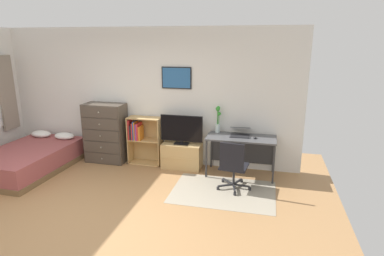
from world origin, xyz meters
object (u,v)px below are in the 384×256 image
(laptop, at_px, (240,132))
(computer_mouse, at_px, (255,138))
(office_chair, at_px, (233,165))
(television, at_px, (181,130))
(tv_stand, at_px, (182,156))
(bed, at_px, (29,159))
(bookshelf, at_px, (142,137))
(dresser, at_px, (106,133))
(desk, at_px, (241,143))
(bamboo_vase, at_px, (218,119))

(laptop, relative_size, computer_mouse, 3.93)
(office_chair, bearing_deg, television, 151.78)
(tv_stand, height_order, television, television)
(bed, relative_size, bookshelf, 2.11)
(dresser, xyz_separation_m, computer_mouse, (3.01, -0.11, 0.15))
(bookshelf, distance_m, tv_stand, 0.91)
(tv_stand, distance_m, laptop, 1.25)
(bookshelf, relative_size, desk, 0.77)
(bookshelf, distance_m, television, 0.88)
(bed, distance_m, computer_mouse, 4.34)
(bed, distance_m, laptop, 4.10)
(dresser, bearing_deg, tv_stand, 0.53)
(desk, bearing_deg, tv_stand, 179.36)
(tv_stand, height_order, laptop, laptop)
(bookshelf, bearing_deg, computer_mouse, -4.64)
(desk, bearing_deg, dresser, -179.95)
(computer_mouse, bearing_deg, dresser, 177.88)
(desk, bearing_deg, computer_mouse, -25.19)
(bed, bearing_deg, desk, 12.43)
(television, height_order, desk, television)
(computer_mouse, distance_m, bamboo_vase, 0.79)
(bed, xyz_separation_m, office_chair, (3.94, 0.03, 0.23))
(bookshelf, height_order, laptop, bookshelf)
(bookshelf, height_order, desk, bookshelf)
(bookshelf, height_order, office_chair, bookshelf)
(bed, height_order, dresser, dresser)
(tv_stand, distance_m, office_chair, 1.35)
(television, xyz_separation_m, computer_mouse, (1.40, -0.10, -0.02))
(office_chair, bearing_deg, bed, -173.06)
(laptop, relative_size, bamboo_vase, 0.80)
(laptop, bearing_deg, computer_mouse, -29.39)
(bed, relative_size, office_chair, 2.37)
(office_chair, bearing_deg, computer_mouse, 71.27)
(dresser, bearing_deg, bamboo_vase, 3.26)
(bookshelf, bearing_deg, tv_stand, -3.74)
(tv_stand, relative_size, television, 0.92)
(television, bearing_deg, desk, 0.47)
(bed, xyz_separation_m, laptop, (3.97, 0.82, 0.58))
(laptop, bearing_deg, bed, -170.96)
(laptop, bearing_deg, office_chair, -94.89)
(desk, xyz_separation_m, computer_mouse, (0.24, -0.11, 0.15))
(bed, relative_size, computer_mouse, 19.62)
(tv_stand, height_order, desk, desk)
(tv_stand, relative_size, computer_mouse, 7.36)
(tv_stand, distance_m, television, 0.53)
(television, height_order, bamboo_vase, bamboo_vase)
(bed, height_order, office_chair, office_chair)
(tv_stand, bearing_deg, dresser, -179.47)
(office_chair, bearing_deg, bamboo_vase, 120.99)
(bookshelf, xyz_separation_m, office_chair, (1.94, -0.83, -0.10))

